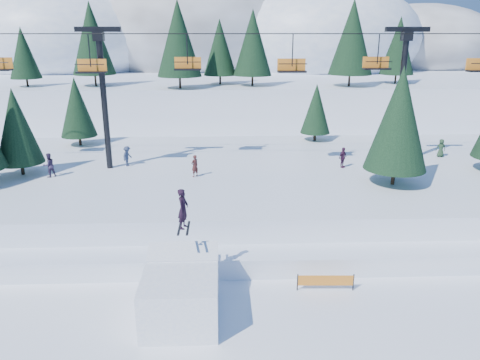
{
  "coord_description": "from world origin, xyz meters",
  "views": [
    {
      "loc": [
        -0.38,
        -16.72,
        12.41
      ],
      "look_at": [
        0.5,
        6.0,
        5.2
      ],
      "focal_mm": 35.0,
      "sensor_mm": 36.0,
      "label": 1
    }
  ],
  "objects_px": {
    "banner_near": "(326,281)",
    "chairlift": "(250,76)",
    "jump_kicker": "(181,292)",
    "banner_far": "(448,253)"
  },
  "relations": [
    {
      "from": "banner_near",
      "to": "chairlift",
      "type": "bearing_deg",
      "value": 102.05
    },
    {
      "from": "chairlift",
      "to": "banner_near",
      "type": "distance_m",
      "value": 16.96
    },
    {
      "from": "jump_kicker",
      "to": "chairlift",
      "type": "distance_m",
      "value": 18.48
    },
    {
      "from": "jump_kicker",
      "to": "banner_near",
      "type": "height_order",
      "value": "jump_kicker"
    },
    {
      "from": "jump_kicker",
      "to": "banner_near",
      "type": "bearing_deg",
      "value": 15.55
    },
    {
      "from": "banner_near",
      "to": "banner_far",
      "type": "relative_size",
      "value": 1.0
    },
    {
      "from": "chairlift",
      "to": "banner_far",
      "type": "distance_m",
      "value": 17.89
    },
    {
      "from": "chairlift",
      "to": "jump_kicker",
      "type": "bearing_deg",
      "value": -103.87
    },
    {
      "from": "jump_kicker",
      "to": "chairlift",
      "type": "xyz_separation_m",
      "value": [
        3.99,
        16.15,
        8.06
      ]
    },
    {
      "from": "jump_kicker",
      "to": "banner_near",
      "type": "relative_size",
      "value": 1.97
    }
  ]
}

